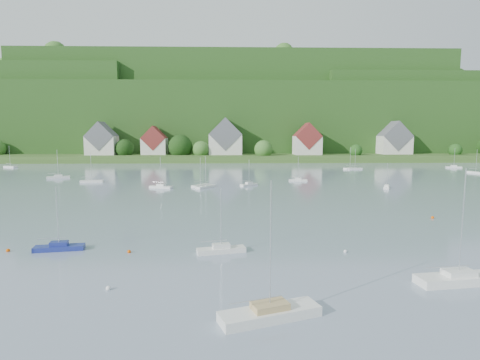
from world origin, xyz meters
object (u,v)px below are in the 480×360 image
object	(u,v)px
near_sailboat_1	(59,247)
near_sailboat_3	(221,249)
near_sailboat_4	(458,278)
near_sailboat_2	(270,312)

from	to	relation	value
near_sailboat_1	near_sailboat_3	world-z (taller)	near_sailboat_1
near_sailboat_4	near_sailboat_1	bearing A→B (deg)	156.75
near_sailboat_2	near_sailboat_4	size ratio (longest dim) A/B	0.98
near_sailboat_1	near_sailboat_4	distance (m)	42.82
near_sailboat_2	near_sailboat_4	bearing A→B (deg)	0.02
near_sailboat_3	near_sailboat_4	distance (m)	24.22
near_sailboat_2	near_sailboat_1	bearing A→B (deg)	122.86
near_sailboat_3	near_sailboat_4	xyz separation A→B (m)	(22.05, -10.02, 0.09)
near_sailboat_1	near_sailboat_3	size ratio (longest dim) A/B	1.00
near_sailboat_2	near_sailboat_4	xyz separation A→B (m)	(18.10, 6.39, 0.01)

